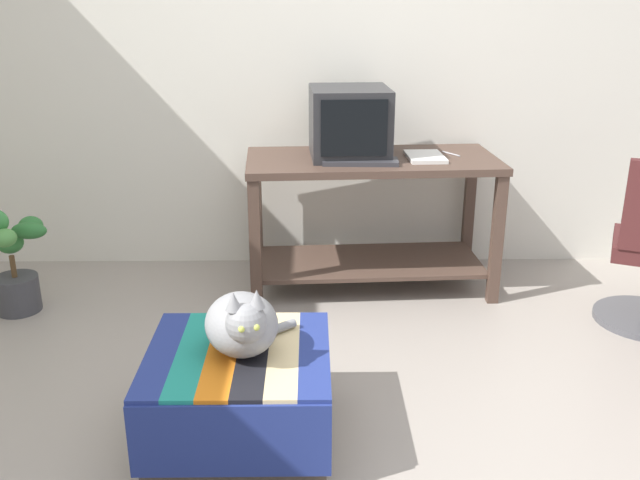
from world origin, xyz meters
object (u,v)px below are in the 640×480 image
Objects in this scene: cat at (243,324)px; potted_plant at (13,262)px; desk at (371,200)px; keyboard at (360,162)px; tv_monitor at (349,123)px; ottoman_with_blanket at (240,394)px; book at (425,157)px.

cat reaches higher than potted_plant.
keyboard reaches higher than desk.
cat is (-0.46, -1.51, -0.46)m from tv_monitor.
keyboard reaches higher than ottoman_with_blanket.
potted_plant is (-1.31, 1.15, 0.09)m from ottoman_with_blanket.
tv_monitor is at bearing 11.05° from potted_plant.
tv_monitor is at bearing 108.44° from keyboard.
keyboard reaches higher than book.
tv_monitor is 1.95m from potted_plant.
tv_monitor is 0.78× the size of potted_plant.
book is 1.79m from ottoman_with_blanket.
ottoman_with_blanket is at bearing -111.30° from tv_monitor.
cat is at bearing -110.35° from tv_monitor.
book is at bearing 57.88° from ottoman_with_blanket.
keyboard is 0.67× the size of potted_plant.
desk is 2.07× the size of ottoman_with_blanket.
tv_monitor is 0.45m from book.
desk is 2.35× the size of potted_plant.
ottoman_with_blanket is (-0.61, -1.47, -0.34)m from desk.
tv_monitor is 1.18× the size of keyboard.
tv_monitor reaches higher than potted_plant.
potted_plant reaches higher than ottoman_with_blanket.
keyboard is 0.58× the size of ottoman_with_blanket.
potted_plant is (-1.84, -0.17, -0.50)m from keyboard.
potted_plant is (-1.33, 1.16, -0.21)m from cat.
cat is (-0.51, -1.33, -0.29)m from keyboard.
desk is 0.39m from book.
book is (0.36, 0.12, -0.00)m from keyboard.
tv_monitor reaches higher than book.
keyboard is at bearing -164.91° from book.
book reaches higher than desk.
ottoman_with_blanket is 1.74m from potted_plant.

